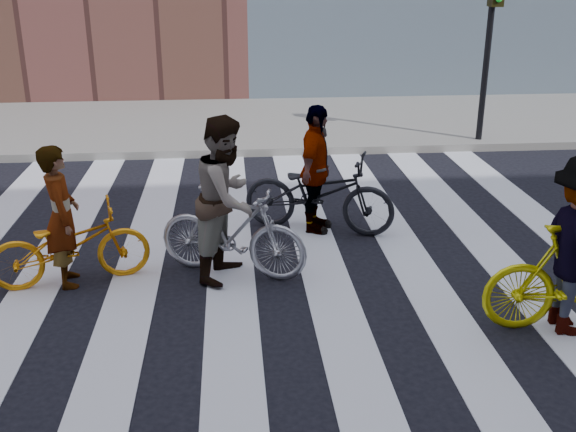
{
  "coord_description": "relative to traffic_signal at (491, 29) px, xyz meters",
  "views": [
    {
      "loc": [
        -0.51,
        -7.25,
        3.44
      ],
      "look_at": [
        0.15,
        0.3,
        0.58
      ],
      "focal_mm": 42.0,
      "sensor_mm": 36.0,
      "label": 1
    }
  ],
  "objects": [
    {
      "name": "bike_yellow_left",
      "position": [
        -6.75,
        -5.43,
        -1.82
      ],
      "size": [
        1.85,
        1.03,
        0.92
      ],
      "primitive_type": "imported",
      "rotation": [
        0.0,
        0.0,
        1.82
      ],
      "color": "orange",
      "rests_on": "ground"
    },
    {
      "name": "bike_dark_rear",
      "position": [
        -3.75,
        -4.09,
        -1.74
      ],
      "size": [
        2.17,
        1.38,
        1.08
      ],
      "primitive_type": "imported",
      "rotation": [
        0.0,
        0.0,
        1.22
      ],
      "color": "black",
      "rests_on": "ground"
    },
    {
      "name": "sidewalk_far",
      "position": [
        -4.4,
        2.18,
        -2.2
      ],
      "size": [
        100.0,
        5.0,
        0.15
      ],
      "primitive_type": "cube",
      "color": "slate",
      "rests_on": "ground"
    },
    {
      "name": "traffic_signal",
      "position": [
        0.0,
        0.0,
        0.0
      ],
      "size": [
        0.22,
        0.42,
        3.33
      ],
      "color": "black",
      "rests_on": "ground"
    },
    {
      "name": "rider_mid",
      "position": [
        -4.97,
        -5.38,
        -1.33
      ],
      "size": [
        1.02,
        1.13,
        1.9
      ],
      "primitive_type": "imported",
      "rotation": [
        0.0,
        0.0,
        1.17
      ],
      "color": "slate",
      "rests_on": "ground"
    },
    {
      "name": "rider_left",
      "position": [
        -6.8,
        -5.43,
        -1.47
      ],
      "size": [
        0.52,
        0.67,
        1.62
      ],
      "primitive_type": "imported",
      "rotation": [
        0.0,
        0.0,
        1.82
      ],
      "color": "slate",
      "rests_on": "ground"
    },
    {
      "name": "ground",
      "position": [
        -4.4,
        -5.32,
        -2.28
      ],
      "size": [
        100.0,
        100.0,
        0.0
      ],
      "primitive_type": "plane",
      "color": "black",
      "rests_on": "ground"
    },
    {
      "name": "zebra_crosswalk",
      "position": [
        -4.4,
        -5.32,
        -2.27
      ],
      "size": [
        8.25,
        10.0,
        0.01
      ],
      "color": "silver",
      "rests_on": "ground"
    },
    {
      "name": "rider_rear",
      "position": [
        -3.8,
        -4.09,
        -1.41
      ],
      "size": [
        0.75,
        1.1,
        1.73
      ],
      "primitive_type": "imported",
      "rotation": [
        0.0,
        0.0,
        1.22
      ],
      "color": "slate",
      "rests_on": "ground"
    },
    {
      "name": "bike_silver_mid",
      "position": [
        -4.92,
        -5.38,
        -1.74
      ],
      "size": [
        1.85,
        1.16,
        1.08
      ],
      "primitive_type": "imported",
      "rotation": [
        0.0,
        0.0,
        1.17
      ],
      "color": "#A0A1AA",
      "rests_on": "ground"
    }
  ]
}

